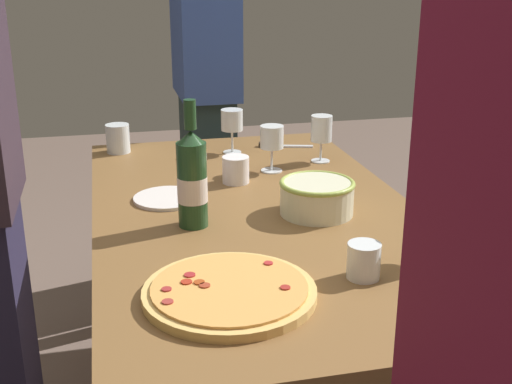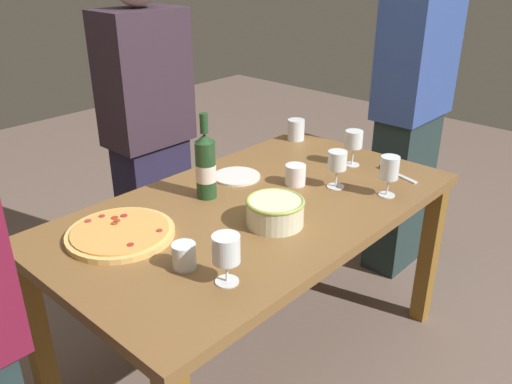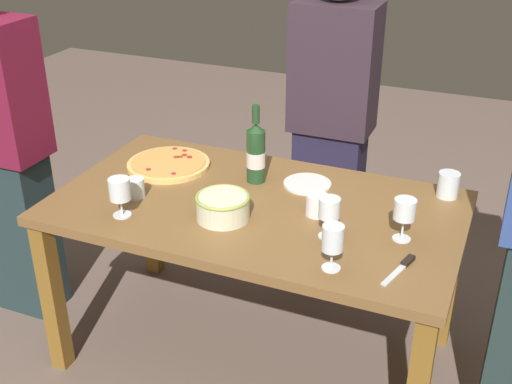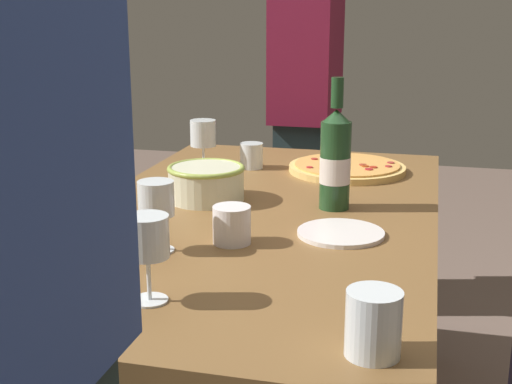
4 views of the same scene
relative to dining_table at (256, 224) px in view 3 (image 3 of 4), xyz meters
The scene contains 16 objects.
ground_plane 0.66m from the dining_table, ahead, with size 8.00×8.00×0.00m, color #6E5A4F.
dining_table is the anchor object (origin of this frame).
pizza 0.53m from the dining_table, 160.75° to the left, with size 0.36×0.36×0.03m.
serving_bowl 0.22m from the dining_table, 114.38° to the right, with size 0.21×0.21×0.09m.
wine_bottle 0.30m from the dining_table, 112.82° to the left, with size 0.08×0.08×0.34m.
wine_glass_near_pizza 0.41m from the dining_table, 21.41° to the right, with size 0.08×0.08×0.15m.
wine_glass_by_bottle 0.62m from the dining_table, ahead, with size 0.08×0.08×0.16m.
wine_glass_far_left 0.56m from the dining_table, 38.70° to the right, with size 0.07×0.07×0.16m.
wine_glass_far_right 0.56m from the dining_table, 146.88° to the right, with size 0.08×0.08×0.15m.
cup_amber 0.50m from the dining_table, 164.07° to the right, with size 0.07×0.07×0.08m, color white.
cup_ceramic 0.28m from the dining_table, ahead, with size 0.08×0.08×0.08m, color white.
cup_spare 0.79m from the dining_table, 27.35° to the left, with size 0.09×0.09×0.10m, color white.
side_plate 0.29m from the dining_table, 60.14° to the left, with size 0.20×0.20×0.01m, color white.
pizza_knife 0.67m from the dining_table, 20.31° to the right, with size 0.08×0.20×0.02m.
person_host 0.78m from the dining_table, 84.14° to the left, with size 0.39×0.24×1.62m.
person_guest_right 1.20m from the dining_table, behind, with size 0.43×0.24×1.62m.
Camera 3 is at (0.88, -2.10, 1.97)m, focal length 45.91 mm.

